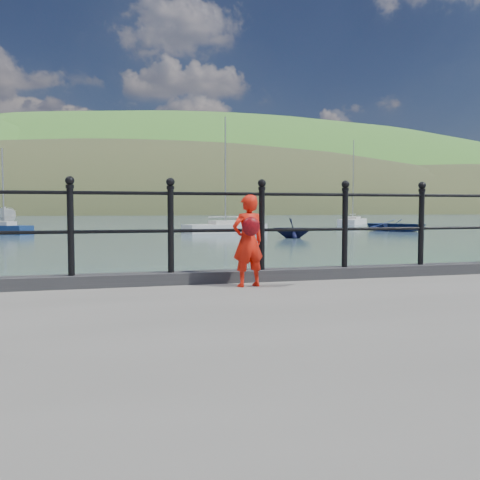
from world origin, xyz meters
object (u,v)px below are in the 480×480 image
object	(u,v)px
launch_white	(5,218)
sailboat_port	(4,230)
launch_navy	(293,228)
launch_blue	(397,225)
sailboat_near	(225,229)
railing	(217,219)
child	(248,240)
sailboat_far	(353,222)

from	to	relation	value
launch_white	sailboat_port	xyz separation A→B (m)	(2.28, -13.12, -0.75)
launch_navy	launch_blue	bearing A→B (deg)	-37.99
launch_blue	sailboat_near	size ratio (longest dim) A/B	0.54
railing	sailboat_near	distance (m)	35.64
child	sailboat_near	distance (m)	36.00
sailboat_far	sailboat_near	xyz separation A→B (m)	(-20.60, -17.56, -0.00)
sailboat_port	launch_navy	bearing A→B (deg)	9.06
launch_blue	sailboat_port	size ratio (longest dim) A/B	0.76
launch_navy	sailboat_port	distance (m)	22.31
railing	sailboat_port	world-z (taller)	sailboat_port
railing	launch_blue	size ratio (longest dim) A/B	3.47
railing	launch_blue	xyz separation A→B (m)	(23.23, 33.20, -1.28)
launch_blue	sailboat_port	bearing A→B (deg)	145.34
launch_white	sailboat_near	bearing A→B (deg)	-42.80
child	launch_blue	distance (m)	40.73
sailboat_port	sailboat_near	world-z (taller)	sailboat_near
child	launch_navy	world-z (taller)	child
railing	sailboat_near	xyz separation A→B (m)	(8.08, 34.68, -1.48)
railing	launch_navy	xyz separation A→B (m)	(10.72, 25.82, -1.15)
child	sailboat_far	xyz separation A→B (m)	(28.39, 52.68, -1.23)
launch_blue	sailboat_far	bearing A→B (deg)	44.31
child	launch_navy	distance (m)	28.27
launch_white	launch_navy	xyz separation A→B (m)	(22.12, -23.31, -0.42)
launch_white	sailboat_far	xyz separation A→B (m)	(40.09, 3.11, -0.75)
launch_blue	launch_navy	distance (m)	14.53
launch_blue	sailboat_near	world-z (taller)	sailboat_near
launch_navy	sailboat_near	size ratio (longest dim) A/B	0.26
launch_white	child	bearing A→B (deg)	-82.97
sailboat_far	sailboat_port	bearing A→B (deg)	152.38
launch_white	sailboat_port	world-z (taller)	sailboat_port
launch_white	sailboat_near	xyz separation A→B (m)	(19.49, -14.45, -0.75)
sailboat_near	sailboat_far	bearing A→B (deg)	22.76
launch_white	launch_blue	bearing A→B (deg)	-30.95
launch_blue	launch_navy	bearing A→B (deg)	-179.15
railing	child	size ratio (longest dim) A/B	16.09
railing	sailboat_far	size ratio (longest dim) A/B	1.67
railing	launch_blue	distance (m)	40.54
sailboat_far	sailboat_near	world-z (taller)	sailboat_far
sailboat_near	child	bearing A→B (deg)	-120.19
child	sailboat_far	world-z (taller)	sailboat_far
child	launch_blue	world-z (taller)	child
launch_navy	sailboat_port	xyz separation A→B (m)	(-19.84, 10.19, -0.33)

